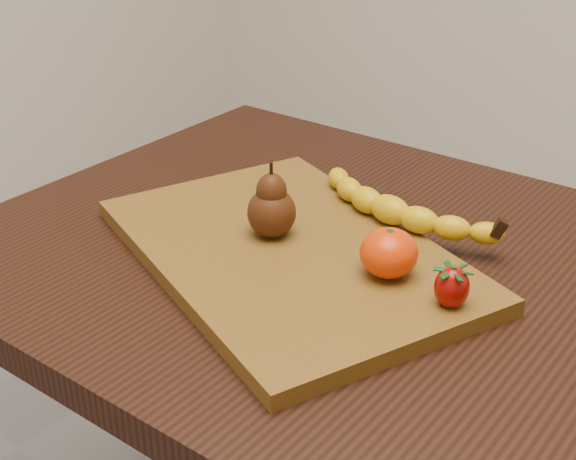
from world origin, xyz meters
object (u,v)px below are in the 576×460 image
Objects in this scene: table at (379,338)px; pear at (271,200)px; mandarin at (389,253)px; cutting_board at (288,253)px.

table is 0.21m from pear.
table is at bearing 124.31° from mandarin.
pear is 0.16m from mandarin.
pear is 1.43× the size of mandarin.
table is 0.15m from cutting_board.
cutting_board is at bearing -151.93° from table.
mandarin is at bearing 27.97° from cutting_board.
cutting_board is (-0.10, -0.05, 0.11)m from table.
table is 0.15m from mandarin.
pear reaches higher than cutting_board.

